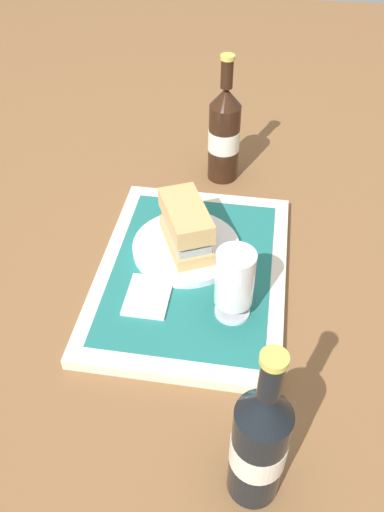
{
  "coord_description": "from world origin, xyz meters",
  "views": [
    {
      "loc": [
        0.64,
        0.1,
        0.66
      ],
      "look_at": [
        0.0,
        0.0,
        0.05
      ],
      "focal_mm": 37.3,
      "sensor_mm": 36.0,
      "label": 1
    }
  ],
  "objects_px": {
    "sandwich": "(186,227)",
    "beer_bottle": "(259,443)",
    "plate": "(186,247)",
    "second_bottle": "(224,133)",
    "beer_glass": "(234,282)"
  },
  "relations": [
    {
      "from": "beer_glass",
      "to": "beer_bottle",
      "type": "distance_m",
      "value": 0.26
    },
    {
      "from": "second_bottle",
      "to": "plate",
      "type": "bearing_deg",
      "value": -7.32
    },
    {
      "from": "sandwich",
      "to": "beer_bottle",
      "type": "distance_m",
      "value": 0.41
    },
    {
      "from": "plate",
      "to": "sandwich",
      "type": "relative_size",
      "value": 1.31
    },
    {
      "from": "plate",
      "to": "second_bottle",
      "type": "distance_m",
      "value": 0.28
    },
    {
      "from": "sandwich",
      "to": "beer_bottle",
      "type": "relative_size",
      "value": 0.54
    },
    {
      "from": "plate",
      "to": "beer_bottle",
      "type": "distance_m",
      "value": 0.42
    },
    {
      "from": "beer_bottle",
      "to": "second_bottle",
      "type": "height_order",
      "value": "same"
    },
    {
      "from": "sandwich",
      "to": "beer_glass",
      "type": "relative_size",
      "value": 1.16
    },
    {
      "from": "plate",
      "to": "beer_glass",
      "type": "bearing_deg",
      "value": 36.01
    },
    {
      "from": "sandwich",
      "to": "beer_bottle",
      "type": "bearing_deg",
      "value": -4.59
    },
    {
      "from": "sandwich",
      "to": "beer_glass",
      "type": "bearing_deg",
      "value": 10.91
    },
    {
      "from": "plate",
      "to": "sandwich",
      "type": "distance_m",
      "value": 0.05
    },
    {
      "from": "beer_bottle",
      "to": "second_bottle",
      "type": "distance_m",
      "value": 0.67
    },
    {
      "from": "plate",
      "to": "second_bottle",
      "type": "bearing_deg",
      "value": 172.68
    }
  ]
}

